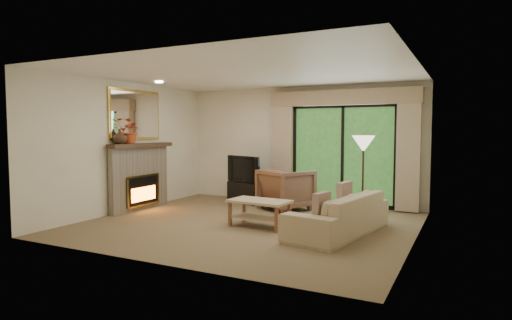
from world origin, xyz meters
The scene contains 22 objects.
floor centered at (0.00, 0.00, 0.00)m, with size 5.50×5.50×0.00m, color #776244.
ceiling centered at (0.00, 0.00, 2.60)m, with size 5.50×5.50×0.00m, color white.
wall_back centered at (0.00, 2.50, 1.30)m, with size 5.00×5.00×0.00m, color #F1E2C8.
wall_front centered at (0.00, -2.50, 1.30)m, with size 5.00×5.00×0.00m, color #F1E2C8.
wall_left centered at (-2.75, 0.00, 1.30)m, with size 5.00×5.00×0.00m, color #F1E2C8.
wall_right centered at (2.75, 0.00, 1.30)m, with size 5.00×5.00×0.00m, color #F1E2C8.
fireplace centered at (-2.63, 0.20, 0.69)m, with size 0.24×1.70×1.37m, color gray, non-canonical shape.
mirror centered at (-2.71, 0.20, 1.95)m, with size 0.07×1.45×1.02m, color gold, non-canonical shape.
sliding_door centered at (1.00, 2.45, 1.10)m, with size 2.26×0.10×2.16m, color black, non-canonical shape.
curtain_left centered at (-0.35, 2.34, 1.20)m, with size 0.45×0.18×2.35m, color tan.
curtain_right centered at (2.35, 2.34, 1.20)m, with size 0.45×0.18×2.35m, color tan.
cornice centered at (1.00, 2.36, 2.32)m, with size 3.20×0.24×0.32m, color tan.
media_console centered at (-1.06, 1.95, 0.23)m, with size 0.92×0.41×0.46m, color black.
tv centered at (-1.06, 1.95, 0.76)m, with size 1.04×0.14×0.60m, color black.
armchair centered at (0.08, 1.52, 0.42)m, with size 0.91×0.93×0.85m, color brown.
sofa centered at (1.61, 0.00, 0.32)m, with size 2.18×0.85×0.63m, color tan.
pillow_near centered at (1.53, -0.63, 0.54)m, with size 0.10×0.39×0.39m, color #4F322A.
pillow_far centered at (1.53, 0.63, 0.54)m, with size 0.11×0.41×0.41m, color #4F322A.
coffee_table centered at (0.29, -0.14, 0.23)m, with size 1.02×0.56×0.46m, color tan, non-canonical shape.
floor_lamp centered at (1.71, 1.24, 0.77)m, with size 0.41×0.41×1.54m, color beige, non-canonical shape.
vase centered at (-2.61, -0.36, 1.51)m, with size 0.27×0.27×0.29m, color #3E2819.
branches centered at (-2.61, -0.06, 1.62)m, with size 0.45×0.39×0.50m, color #C4491F.
Camera 1 is at (3.44, -6.54, 1.64)m, focal length 30.00 mm.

